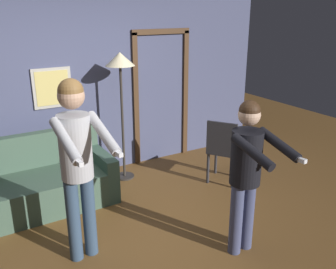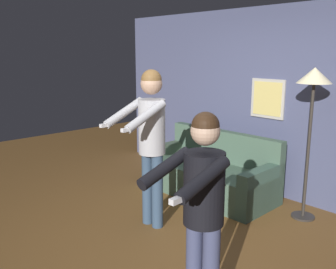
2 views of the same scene
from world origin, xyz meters
name	(u,v)px [view 2 (image 2 of 2)]	position (x,y,z in m)	size (l,w,h in m)	color
ground_plane	(173,246)	(0.00, 0.00, 0.00)	(12.00, 12.00, 0.00)	brown
back_wall_assembly	(286,105)	(0.02, 2.08, 1.30)	(6.40, 0.10, 2.60)	#494E6F
couch	(210,175)	(-0.73, 1.42, 0.28)	(1.92, 0.89, 0.87)	#45604D
torchiere_lamp	(313,89)	(0.59, 1.65, 1.57)	(0.40, 0.40, 1.82)	#332D28
person_standing_left	(151,133)	(-0.52, 0.15, 1.11)	(0.47, 0.74, 1.81)	#354B65
person_standing_right	(202,199)	(0.90, -0.57, 0.95)	(0.46, 0.67, 1.59)	#42496D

